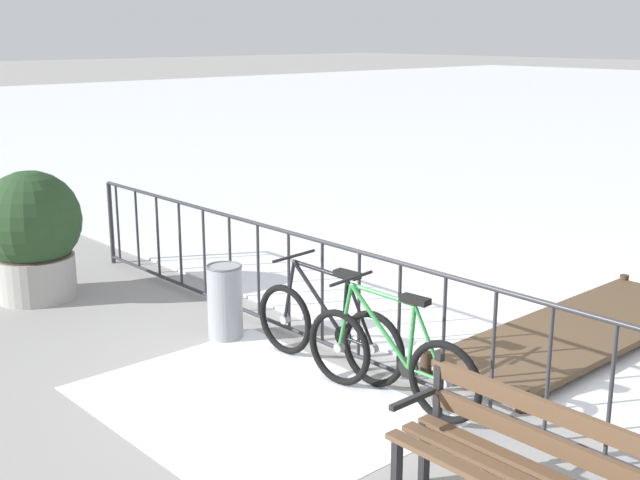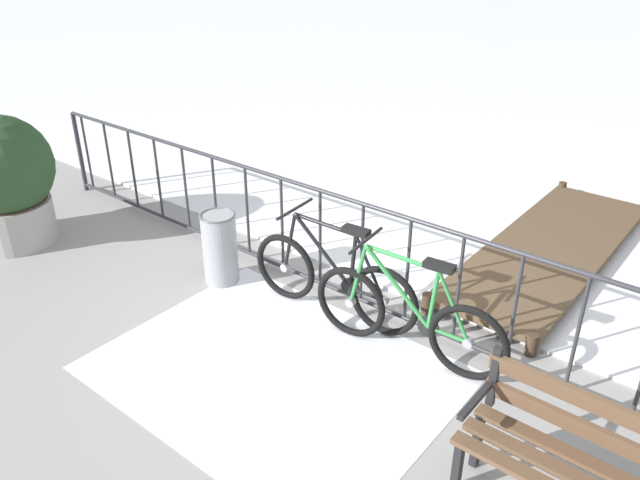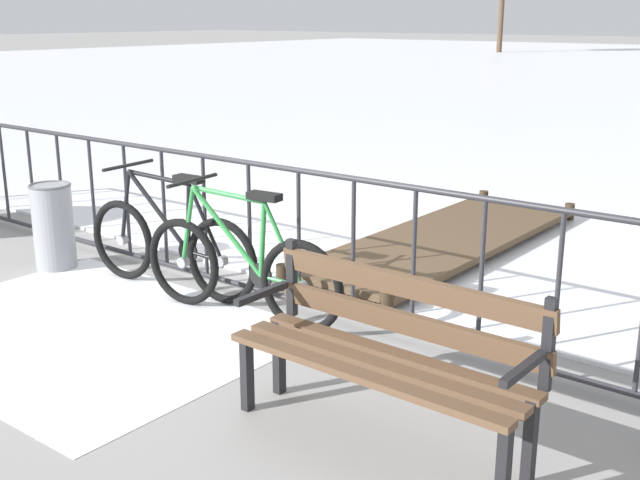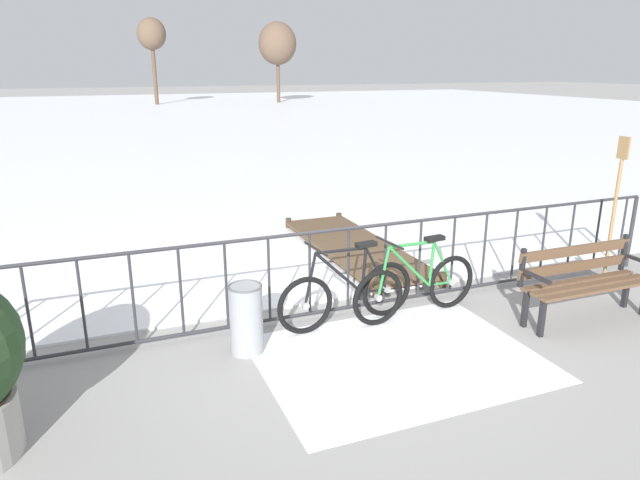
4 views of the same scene
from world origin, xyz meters
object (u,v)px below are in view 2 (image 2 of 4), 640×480
Objects in this scene: trash_bin at (220,248)px; planter_with_shrub at (3,179)px; park_bench at (605,468)px; bicycle_near_railing at (407,318)px; bicycle_second at (333,280)px.

planter_with_shrub is at bearing -160.78° from trash_bin.
trash_bin is (-3.81, 0.63, -0.14)m from park_bench.
bicycle_near_railing reaches higher than trash_bin.
planter_with_shrub is at bearing -163.80° from bicycle_second.
bicycle_second is at bearing 16.20° from planter_with_shrub.
bicycle_near_railing is 1.91m from park_bench.
park_bench is at bearing 2.00° from planter_with_shrub.
bicycle_near_railing is 1.18× the size of planter_with_shrub.
bicycle_near_railing and bicycle_second have the same top height.
bicycle_second is 3.83m from planter_with_shrub.
bicycle_near_railing is 0.84m from bicycle_second.
bicycle_second is 2.33× the size of trash_bin.
bicycle_near_railing is 1.06× the size of park_bench.
park_bench is (2.58, -0.84, 0.14)m from bicycle_second.
park_bench is at bearing -18.11° from bicycle_second.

